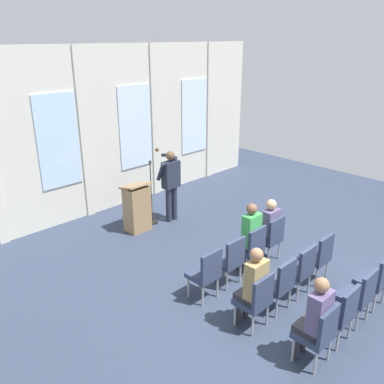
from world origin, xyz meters
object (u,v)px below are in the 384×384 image
(chair_r0_c1, at_px, (230,259))
(audience_r0_c2, at_px, (249,234))
(audience_r0_c3, at_px, (268,226))
(chair_r1_c3, at_px, (319,255))
(chair_r0_c2, at_px, (252,247))
(chair_r1_c1, at_px, (280,282))
(chair_r1_c0, at_px, (256,298))
(lectern, at_px, (137,208))
(audience_r1_c0, at_px, (253,284))
(audience_r2_c0, at_px, (315,316))
(chair_r2_c0, at_px, (319,332))
(chair_r0_c3, at_px, (271,236))
(speaker, at_px, (171,181))
(chair_r0_c0, at_px, (206,272))
(chair_r1_c2, at_px, (300,268))
(chair_r2_c3, at_px, (377,278))
(chair_r2_c1, at_px, (341,311))
(mic_stand, at_px, (152,210))
(chair_r2_c2, at_px, (360,293))

(chair_r0_c1, bearing_deg, audience_r0_c2, 7.26)
(audience_r0_c3, distance_m, chair_r1_c3, 1.13)
(chair_r0_c2, xyz_separation_m, chair_r1_c1, (-0.61, -1.03, 0.00))
(chair_r0_c2, xyz_separation_m, chair_r1_c0, (-1.22, -1.03, 0.00))
(lectern, bearing_deg, chair_r1_c3, -75.24)
(audience_r1_c0, xyz_separation_m, audience_r2_c0, (0.00, -1.03, -0.01))
(lectern, relative_size, audience_r0_c3, 0.90)
(audience_r1_c0, height_order, chair_r2_c0, audience_r1_c0)
(chair_r0_c3, height_order, chair_r1_c0, same)
(audience_r0_c2, relative_size, audience_r0_c3, 1.08)
(speaker, bearing_deg, chair_r0_c0, -121.39)
(lectern, relative_size, chair_r2_c0, 1.23)
(speaker, xyz_separation_m, chair_r1_c2, (-0.49, -3.83, -0.47))
(chair_r0_c1, xyz_separation_m, chair_r1_c3, (1.22, -1.03, 0.00))
(chair_r0_c1, xyz_separation_m, audience_r0_c3, (1.22, 0.08, 0.18))
(lectern, relative_size, audience_r1_c0, 0.85)
(chair_r2_c3, bearing_deg, chair_r2_c1, 180.00)
(chair_r2_c0, bearing_deg, audience_r0_c3, 49.41)
(audience_r2_c0, height_order, chair_r2_c3, audience_r2_c0)
(chair_r2_c3, bearing_deg, audience_r0_c3, 90.00)
(chair_r1_c0, distance_m, chair_r1_c1, 0.61)
(chair_r2_c3, bearing_deg, chair_r0_c0, 131.71)
(mic_stand, height_order, chair_r0_c2, mic_stand)
(chair_r0_c0, bearing_deg, chair_r2_c1, -73.46)
(lectern, bearing_deg, chair_r1_c1, -92.62)
(mic_stand, distance_m, chair_r1_c2, 4.04)
(mic_stand, xyz_separation_m, chair_r2_c1, (-0.67, -5.06, 0.20))
(chair_r0_c0, distance_m, chair_r0_c1, 0.61)
(speaker, distance_m, chair_r1_c0, 4.22)
(lectern, bearing_deg, chair_r0_c2, -81.63)
(chair_r1_c1, relative_size, chair_r2_c3, 1.00)
(chair_r0_c1, height_order, chair_r0_c3, same)
(chair_r1_c0, relative_size, chair_r1_c2, 1.00)
(chair_r0_c2, xyz_separation_m, audience_r0_c2, (-0.00, 0.08, 0.23))
(lectern, xyz_separation_m, chair_r2_c2, (0.43, -4.98, -0.02))
(chair_r1_c1, distance_m, chair_r1_c3, 1.22)
(chair_r1_c3, height_order, chair_r2_c2, same)
(chair_r2_c2, xyz_separation_m, chair_r2_c3, (0.61, 0.00, 0.00))
(audience_r0_c2, bearing_deg, chair_r2_c2, -90.00)
(speaker, distance_m, chair_r1_c2, 3.89)
(chair_r0_c2, distance_m, chair_r1_c2, 1.03)
(chair_r2_c2, bearing_deg, speaker, 84.28)
(audience_r1_c0, distance_m, chair_r1_c1, 0.65)
(chair_r1_c0, distance_m, chair_r2_c3, 2.10)
(audience_r0_c3, height_order, chair_r2_c3, audience_r0_c3)
(mic_stand, distance_m, chair_r2_c2, 5.07)
(chair_r2_c3, bearing_deg, lectern, 101.81)
(mic_stand, distance_m, chair_r1_c1, 4.09)
(lectern, xyz_separation_m, audience_r0_c2, (0.43, -2.85, 0.21))
(chair_r0_c1, bearing_deg, chair_r2_c3, -59.28)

